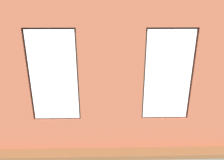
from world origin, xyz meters
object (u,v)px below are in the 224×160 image
object	(u,v)px
candle_jar	(119,89)
table_plant_small	(103,87)
cup_ceramic	(127,86)
potted_plant_by_left_couch	(153,76)
potted_plant_between_couches	(140,101)
potted_plant_beside_window_right	(22,107)
potted_plant_corner_near_left	(165,71)
papasan_chair	(96,76)
potted_plant_foreground_right	(55,66)
potted_plant_corner_far_left	(206,108)
couch_left	(173,90)
potted_plant_near_tv	(39,99)
tv_flatscreen	(30,76)
coffee_table	(116,90)
remote_black	(116,89)
couch_by_window	(85,119)
media_console	(33,96)
potted_plant_mid_room_small	(126,81)
remote_silver	(111,88)

from	to	relation	value
candle_jar	table_plant_small	world-z (taller)	table_plant_small
cup_ceramic	potted_plant_by_left_couch	world-z (taller)	potted_plant_by_left_couch
cup_ceramic	potted_plant_between_couches	world-z (taller)	potted_plant_between_couches
table_plant_small	potted_plant_beside_window_right	size ratio (longest dim) A/B	0.19
potted_plant_between_couches	potted_plant_corner_near_left	bearing A→B (deg)	-114.69
papasan_chair	potted_plant_foreground_right	distance (m)	1.76
cup_ceramic	potted_plant_corner_far_left	xyz separation A→B (m)	(-1.78, 2.09, 0.19)
couch_left	papasan_chair	size ratio (longest dim) A/B	1.97
couch_left	potted_plant_near_tv	world-z (taller)	potted_plant_near_tv
tv_flatscreen	potted_plant_beside_window_right	world-z (taller)	tv_flatscreen
cup_ceramic	coffee_table	bearing A→B (deg)	18.99
couch_left	potted_plant_foreground_right	bearing A→B (deg)	-110.47
remote_black	potted_plant_beside_window_right	distance (m)	3.09
potted_plant_corner_near_left	couch_by_window	bearing A→B (deg)	49.83
coffee_table	couch_by_window	bearing A→B (deg)	64.75
tv_flatscreen	potted_plant_corner_near_left	size ratio (longest dim) A/B	1.44
cup_ceramic	potted_plant_beside_window_right	distance (m)	3.48
table_plant_small	cup_ceramic	bearing A→B (deg)	-163.00
media_console	potted_plant_mid_room_small	xyz separation A→B (m)	(-3.24, -1.25, 0.07)
media_console	cup_ceramic	bearing A→B (deg)	-174.47
tv_flatscreen	potted_plant_mid_room_small	bearing A→B (deg)	-158.89
potted_plant_between_couches	potted_plant_corner_far_left	bearing A→B (deg)	174.84
couch_by_window	potted_plant_near_tv	world-z (taller)	potted_plant_near_tv
remote_black	potted_plant_near_tv	size ratio (longest dim) A/B	0.13
papasan_chair	potted_plant_beside_window_right	xyz separation A→B (m)	(1.59, 3.43, 0.29)
cup_ceramic	potted_plant_corner_far_left	bearing A→B (deg)	130.37
coffee_table	potted_plant_by_left_couch	size ratio (longest dim) A/B	2.47
remote_silver	potted_plant_corner_far_left	world-z (taller)	potted_plant_corner_far_left
cup_ceramic	potted_plant_beside_window_right	xyz separation A→B (m)	(2.78, 2.08, 0.26)
potted_plant_corner_near_left	table_plant_small	bearing A→B (deg)	35.72
potted_plant_corner_near_left	potted_plant_by_left_couch	world-z (taller)	potted_plant_corner_near_left
coffee_table	table_plant_small	bearing A→B (deg)	15.13
couch_by_window	cup_ceramic	distance (m)	2.37
coffee_table	tv_flatscreen	xyz separation A→B (m)	(2.80, 0.17, 0.59)
potted_plant_corner_far_left	potted_plant_beside_window_right	bearing A→B (deg)	-0.10
table_plant_small	potted_plant_corner_near_left	xyz separation A→B (m)	(-2.61, -1.88, -0.02)
potted_plant_corner_far_left	potted_plant_by_left_couch	size ratio (longest dim) A/B	1.72
potted_plant_between_couches	potted_plant_near_tv	size ratio (longest dim) A/B	1.24
potted_plant_beside_window_right	potted_plant_between_couches	size ratio (longest dim) A/B	0.82
couch_left	remote_black	size ratio (longest dim) A/B	12.07
coffee_table	potted_plant_mid_room_small	world-z (taller)	potted_plant_mid_room_small
cup_ceramic	potted_plant_corner_near_left	bearing A→B (deg)	-137.62
table_plant_small	tv_flatscreen	size ratio (longest dim) A/B	0.20
cup_ceramic	table_plant_small	world-z (taller)	table_plant_small
potted_plant_corner_near_left	potted_plant_near_tv	bearing A→B (deg)	33.28
potted_plant_corner_far_left	potted_plant_corner_near_left	xyz separation A→B (m)	(0.00, -3.72, -0.13)
media_console	potted_plant_foreground_right	xyz separation A→B (m)	(-0.31, -1.86, 0.53)
remote_black	tv_flatscreen	distance (m)	2.86
remote_black	tv_flatscreen	bearing A→B (deg)	-144.64
potted_plant_foreground_right	potted_plant_by_left_couch	world-z (taller)	potted_plant_foreground_right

